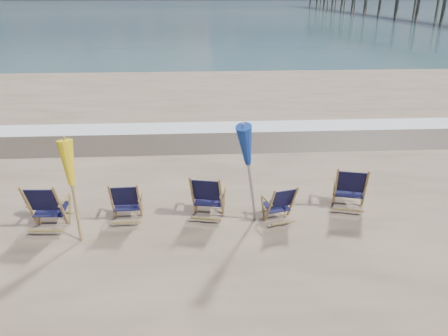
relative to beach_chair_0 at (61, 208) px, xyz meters
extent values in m
plane|color=#3D5F66|center=(3.25, 126.80, -0.55)|extent=(400.00, 400.00, 0.00)
cube|color=silver|center=(3.25, 7.10, -0.55)|extent=(200.00, 1.40, 0.01)
cube|color=#42362A|center=(3.25, 5.60, -0.55)|extent=(200.00, 2.60, 0.00)
cylinder|color=olive|center=(0.35, -0.23, 0.43)|extent=(0.06, 0.06, 1.96)
cone|color=yellow|center=(0.35, -0.23, 0.93)|extent=(0.30, 0.30, 0.85)
cylinder|color=#A5A5AD|center=(3.70, 0.01, 0.61)|extent=(0.06, 0.06, 2.33)
cone|color=navy|center=(3.70, 0.01, 1.30)|extent=(0.30, 0.30, 0.85)
camera|label=1|loc=(2.70, -7.77, 3.91)|focal=35.00mm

